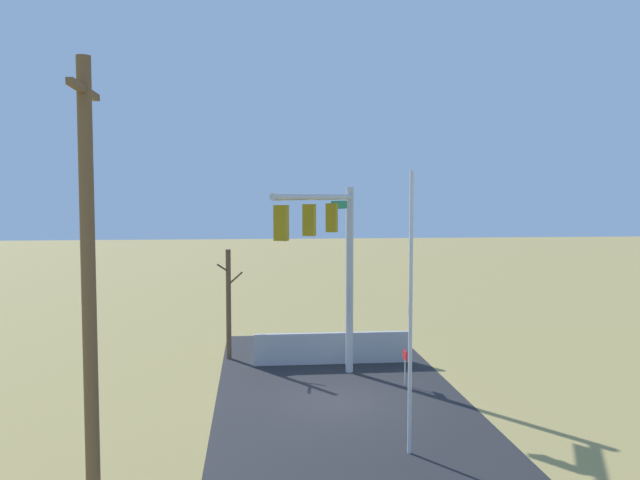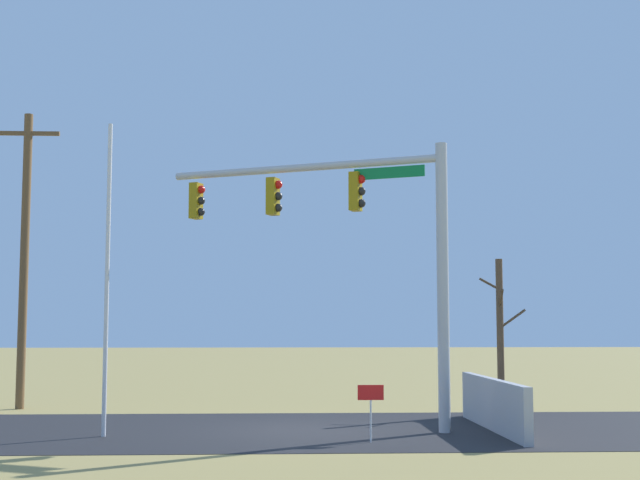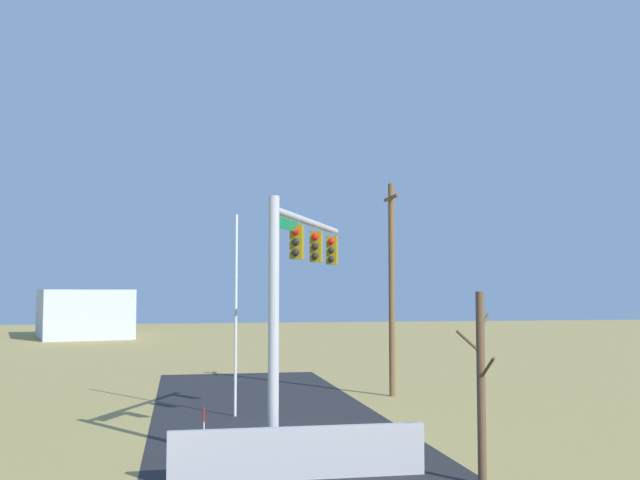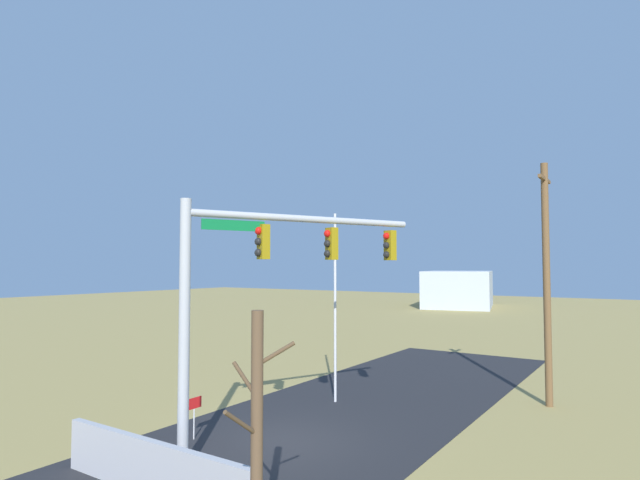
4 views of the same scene
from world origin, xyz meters
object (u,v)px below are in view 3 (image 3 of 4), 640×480
object	(u,v)px
signal_mast	(297,274)
distant_building	(83,313)
flagpole	(236,315)
bare_tree	(481,385)
open_sign	(204,420)
utility_pole	(392,285)

from	to	relation	value
signal_mast	distant_building	world-z (taller)	signal_mast
flagpole	bare_tree	bearing A→B (deg)	25.44
flagpole	open_sign	world-z (taller)	flagpole
utility_pole	distant_building	bearing A→B (deg)	-157.67
flagpole	open_sign	bearing A→B (deg)	-12.19
bare_tree	utility_pole	bearing A→B (deg)	172.04
flagpole	distant_building	bearing A→B (deg)	-166.89
signal_mast	bare_tree	size ratio (longest dim) A/B	1.55
utility_pole	bare_tree	distance (m)	14.44
flagpole	open_sign	size ratio (longest dim) A/B	5.86
flagpole	bare_tree	xyz separation A→B (m)	(10.28, 4.89, -1.31)
signal_mast	open_sign	size ratio (longest dim) A/B	5.61
utility_pole	bare_tree	xyz separation A→B (m)	(14.10, -1.97, -2.40)
bare_tree	distant_building	world-z (taller)	distant_building
flagpole	distant_building	world-z (taller)	flagpole
utility_pole	bare_tree	size ratio (longest dim) A/B	2.04
open_sign	flagpole	bearing A→B (deg)	167.81
signal_mast	utility_pole	xyz separation A→B (m)	(-9.63, 5.58, -0.24)
utility_pole	bare_tree	world-z (taller)	utility_pole
flagpole	open_sign	distance (m)	6.60
utility_pole	open_sign	size ratio (longest dim) A/B	7.37
utility_pole	distant_building	distance (m)	47.15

